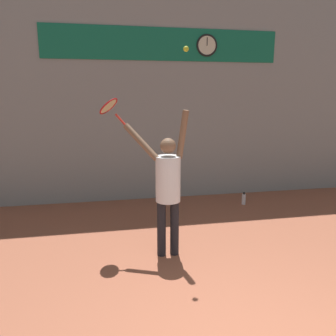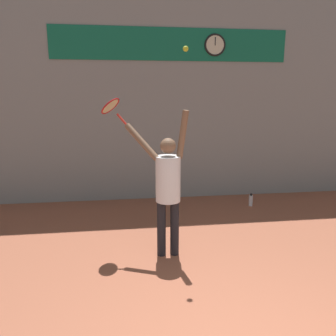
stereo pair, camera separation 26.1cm
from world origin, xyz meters
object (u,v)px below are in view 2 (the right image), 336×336
(scoreboard_clock, at_px, (215,45))
(tennis_player, at_px, (168,184))
(tennis_racket, at_px, (111,107))
(tennis_ball, at_px, (186,49))
(water_bottle, at_px, (251,200))

(scoreboard_clock, height_order, tennis_player, scoreboard_clock)
(scoreboard_clock, height_order, tennis_racket, scoreboard_clock)
(scoreboard_clock, distance_m, tennis_player, 3.87)
(tennis_racket, bearing_deg, tennis_player, -29.32)
(tennis_ball, bearing_deg, scoreboard_clock, 67.81)
(tennis_player, distance_m, tennis_ball, 1.86)
(tennis_player, distance_m, tennis_racket, 1.40)
(scoreboard_clock, height_order, water_bottle, scoreboard_clock)
(tennis_ball, xyz_separation_m, water_bottle, (1.87, 2.11, -2.82))
(tennis_racket, xyz_separation_m, tennis_ball, (1.00, -0.57, 0.76))
(scoreboard_clock, distance_m, water_bottle, 3.46)
(tennis_player, xyz_separation_m, tennis_ball, (0.22, -0.13, 1.84))
(water_bottle, bearing_deg, tennis_racket, -151.81)
(scoreboard_clock, xyz_separation_m, tennis_player, (-1.40, -2.77, -2.32))
(tennis_racket, bearing_deg, tennis_ball, -29.67)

